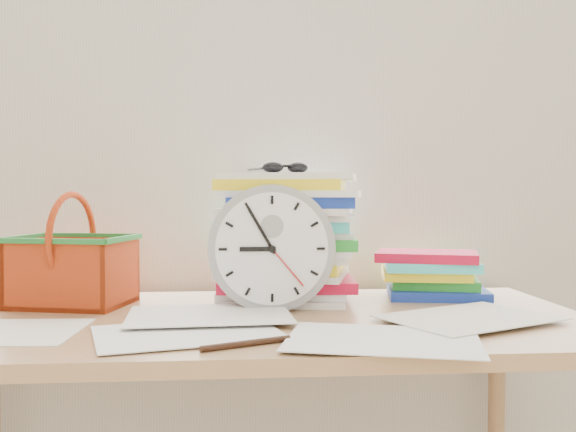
{
  "coord_description": "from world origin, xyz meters",
  "views": [
    {
      "loc": [
        -0.04,
        0.27,
        1.01
      ],
      "look_at": [
        0.07,
        1.6,
        0.96
      ],
      "focal_mm": 40.0,
      "sensor_mm": 36.0,
      "label": 1
    }
  ],
  "objects": [
    {
      "name": "sunglasses",
      "position": [
        0.08,
        1.78,
        1.07
      ],
      "size": [
        0.16,
        0.14,
        0.03
      ],
      "primitive_type": null,
      "rotation": [
        0.0,
        0.0,
        0.31
      ],
      "color": "black",
      "rests_on": "paper_stack"
    },
    {
      "name": "basket",
      "position": [
        -0.41,
        1.76,
        0.88
      ],
      "size": [
        0.29,
        0.25,
        0.25
      ],
      "primitive_type": null,
      "rotation": [
        0.0,
        0.0,
        -0.24
      ],
      "color": "#CA4013",
      "rests_on": "desk"
    },
    {
      "name": "curtain",
      "position": [
        0.0,
        1.98,
        1.3
      ],
      "size": [
        2.4,
        0.01,
        2.5
      ],
      "primitive_type": "cube",
      "color": "beige",
      "rests_on": "room_shell"
    },
    {
      "name": "scattered_papers",
      "position": [
        0.0,
        1.6,
        0.76
      ],
      "size": [
        1.26,
        0.42,
        0.02
      ],
      "primitive_type": null,
      "color": "white",
      "rests_on": "desk"
    },
    {
      "name": "desk",
      "position": [
        0.0,
        1.6,
        0.68
      ],
      "size": [
        1.4,
        0.7,
        0.75
      ],
      "color": "#A0754B",
      "rests_on": "ground"
    },
    {
      "name": "book_stack",
      "position": [
        0.44,
        1.82,
        0.81
      ],
      "size": [
        0.31,
        0.27,
        0.11
      ],
      "primitive_type": null,
      "rotation": [
        0.0,
        0.0,
        -0.3
      ],
      "color": "white",
      "rests_on": "desk"
    },
    {
      "name": "paper_stack",
      "position": [
        0.08,
        1.81,
        0.9
      ],
      "size": [
        0.38,
        0.33,
        0.3
      ],
      "primitive_type": null,
      "rotation": [
        0.0,
        0.0,
        -0.15
      ],
      "color": "white",
      "rests_on": "desk"
    },
    {
      "name": "pen",
      "position": [
        -0.02,
        1.33,
        0.76
      ],
      "size": [
        0.15,
        0.08,
        0.01
      ],
      "primitive_type": "cylinder",
      "rotation": [
        0.0,
        1.57,
        0.42
      ],
      "color": "black",
      "rests_on": "desk"
    },
    {
      "name": "clock",
      "position": [
        0.04,
        1.66,
        0.89
      ],
      "size": [
        0.28,
        0.06,
        0.28
      ],
      "primitive_type": "cylinder",
      "rotation": [
        1.57,
        0.0,
        0.0
      ],
      "color": "gray",
      "rests_on": "desk"
    }
  ]
}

